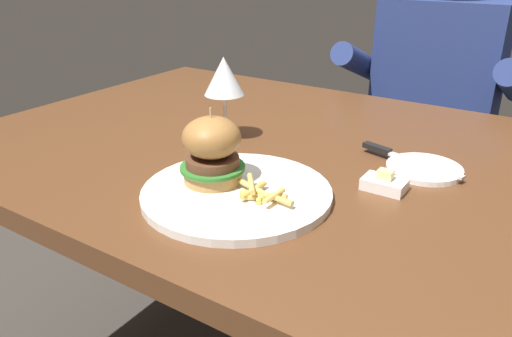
% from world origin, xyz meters
% --- Properties ---
extents(dining_table, '(1.44, 0.94, 0.74)m').
position_xyz_m(dining_table, '(0.00, 0.00, 0.66)').
color(dining_table, '#56331C').
rests_on(dining_table, ground).
extents(main_plate, '(0.31, 0.31, 0.01)m').
position_xyz_m(main_plate, '(-0.00, -0.24, 0.75)').
color(main_plate, white).
rests_on(main_plate, dining_table).
extents(burger_sandwich, '(0.11, 0.11, 0.13)m').
position_xyz_m(burger_sandwich, '(-0.05, -0.23, 0.81)').
color(burger_sandwich, '#B78447').
rests_on(burger_sandwich, main_plate).
extents(fries_pile, '(0.11, 0.07, 0.02)m').
position_xyz_m(fries_pile, '(0.05, -0.24, 0.76)').
color(fries_pile, '#E0B251').
rests_on(fries_pile, main_plate).
extents(wine_glass, '(0.08, 0.08, 0.17)m').
position_xyz_m(wine_glass, '(-0.18, -0.03, 0.87)').
color(wine_glass, silver).
rests_on(wine_glass, dining_table).
extents(bread_plate, '(0.14, 0.14, 0.01)m').
position_xyz_m(bread_plate, '(0.23, 0.03, 0.74)').
color(bread_plate, white).
rests_on(bread_plate, dining_table).
extents(table_knife, '(0.21, 0.07, 0.01)m').
position_xyz_m(table_knife, '(0.18, 0.05, 0.75)').
color(table_knife, silver).
rests_on(table_knife, bread_plate).
extents(butter_dish, '(0.07, 0.05, 0.04)m').
position_xyz_m(butter_dish, '(0.19, -0.08, 0.75)').
color(butter_dish, white).
rests_on(butter_dish, dining_table).
extents(diner_person, '(0.51, 0.36, 1.18)m').
position_xyz_m(diner_person, '(0.06, 0.75, 0.56)').
color(diner_person, '#282833').
rests_on(diner_person, ground).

